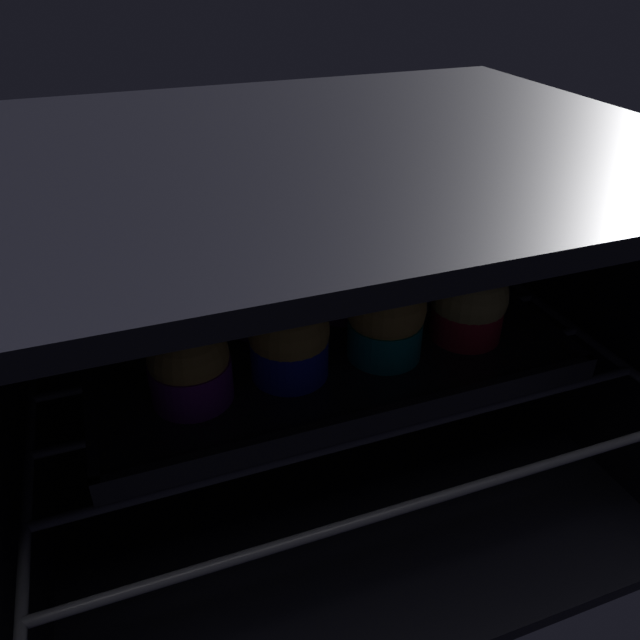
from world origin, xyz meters
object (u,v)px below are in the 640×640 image
at_px(muffin_row0_col0, 189,364).
at_px(muffin_row1_col0, 174,310).
at_px(muffin_row1_col3, 424,261).
at_px(muffin_row1_col1, 262,293).
at_px(muffin_row1_col2, 343,276).
at_px(muffin_row0_col2, 386,317).
at_px(muffin_row0_col1, 289,339).
at_px(baking_tray, 320,344).
at_px(muffin_row0_col3, 469,302).

bearing_deg(muffin_row0_col0, muffin_row1_col0, 89.30).
bearing_deg(muffin_row1_col3, muffin_row1_col1, 179.84).
relative_size(muffin_row1_col1, muffin_row1_col2, 0.91).
relative_size(muffin_row1_col0, muffin_row1_col1, 1.02).
distance_m(muffin_row1_col2, muffin_row1_col3, 0.09).
height_order(muffin_row0_col2, muffin_row1_col0, muffin_row0_col2).
height_order(muffin_row0_col1, muffin_row1_col2, muffin_row1_col2).
bearing_deg(muffin_row1_col0, baking_tray, -18.46).
bearing_deg(muffin_row0_col1, muffin_row1_col1, 90.22).
height_order(muffin_row0_col3, muffin_row1_col2, same).
distance_m(muffin_row0_col3, muffin_row1_col1, 0.20).
bearing_deg(muffin_row0_col3, muffin_row1_col0, 162.25).
bearing_deg(muffin_row0_col2, muffin_row1_col0, 153.87).
xyz_separation_m(muffin_row0_col1, muffin_row1_col0, (-0.09, 0.09, -0.00)).
xyz_separation_m(baking_tray, muffin_row1_col3, (0.14, 0.05, 0.05)).
height_order(baking_tray, muffin_row0_col2, muffin_row0_col2).
relative_size(muffin_row0_col3, muffin_row1_col0, 1.07).
height_order(muffin_row0_col3, muffin_row1_col1, muffin_row0_col3).
bearing_deg(baking_tray, muffin_row1_col1, 134.82).
relative_size(baking_tray, muffin_row1_col2, 5.04).
relative_size(muffin_row0_col0, muffin_row1_col2, 0.89).
distance_m(muffin_row0_col2, muffin_row0_col3, 0.09).
bearing_deg(baking_tray, muffin_row1_col0, 161.54).
xyz_separation_m(muffin_row0_col2, muffin_row0_col3, (0.09, 0.00, -0.00)).
bearing_deg(muffin_row0_col2, muffin_row0_col1, 179.01).
height_order(baking_tray, muffin_row1_col1, muffin_row1_col1).
height_order(muffin_row0_col3, muffin_row1_col0, muffin_row0_col3).
xyz_separation_m(muffin_row1_col0, muffin_row1_col3, (0.27, 0.00, 0.01)).
bearing_deg(muffin_row0_col1, muffin_row1_col2, 45.22).
height_order(muffin_row0_col0, muffin_row1_col2, muffin_row1_col2).
height_order(muffin_row1_col0, muffin_row1_col1, muffin_row1_col0).
xyz_separation_m(muffin_row0_col2, muffin_row1_col3, (0.09, 0.09, 0.00)).
distance_m(muffin_row0_col1, muffin_row1_col3, 0.20).
distance_m(muffin_row0_col1, muffin_row1_col0, 0.12).
distance_m(muffin_row0_col1, muffin_row0_col2, 0.09).
height_order(muffin_row0_col0, muffin_row0_col2, muffin_row0_col2).
bearing_deg(muffin_row1_col1, muffin_row0_col3, -25.62).
bearing_deg(muffin_row1_col3, muffin_row0_col1, -154.10).
distance_m(muffin_row1_col0, muffin_row1_col2, 0.18).
relative_size(muffin_row0_col0, muffin_row0_col1, 0.94).
distance_m(muffin_row0_col1, muffin_row1_col2, 0.12).
height_order(muffin_row0_col3, muffin_row1_col3, same).
relative_size(muffin_row1_col1, muffin_row1_col3, 0.91).
relative_size(baking_tray, muffin_row0_col3, 5.09).
bearing_deg(muffin_row1_col2, muffin_row1_col1, 179.80).
relative_size(muffin_row1_col2, muffin_row1_col3, 1.00).
xyz_separation_m(muffin_row0_col1, muffin_row0_col3, (0.18, 0.00, -0.00)).
distance_m(muffin_row1_col0, muffin_row1_col1, 0.09).
relative_size(baking_tray, muffin_row0_col2, 4.99).
bearing_deg(muffin_row1_col1, muffin_row0_col0, -133.82).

